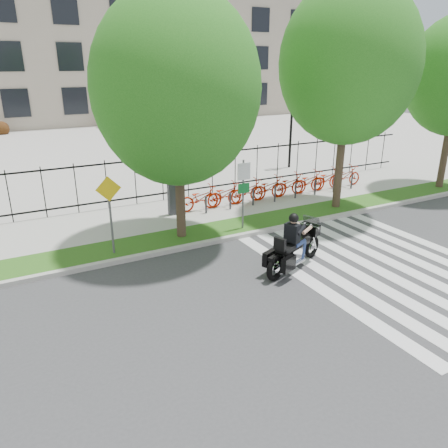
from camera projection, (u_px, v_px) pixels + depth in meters
name	position (u px, v px, depth m)	size (l,w,h in m)	color
ground	(250.00, 307.00, 11.00)	(120.00, 120.00, 0.00)	#39393B
curb	(185.00, 247.00, 14.37)	(60.00, 0.20, 0.15)	#AFACA5
grass_verge	(175.00, 239.00, 15.07)	(60.00, 1.50, 0.15)	#215014
sidewalk	(151.00, 218.00, 17.13)	(60.00, 3.50, 0.15)	#AFADA4
plaza	(70.00, 147.00, 31.64)	(80.00, 34.00, 0.10)	#AFADA4
crosswalk_stripes	(386.00, 267.00, 13.15)	(5.70, 8.00, 0.01)	silver
iron_fence	(135.00, 181.00, 18.21)	(30.00, 0.06, 2.00)	black
office_building	(23.00, 19.00, 44.66)	(60.00, 21.90, 20.15)	#A09381
lamp_post_right	(292.00, 112.00, 24.25)	(1.06, 0.70, 4.25)	black
street_tree_1	(176.00, 88.00, 13.46)	(5.28, 5.28, 7.94)	#3E2E22
street_tree_2	(349.00, 63.00, 16.31)	(5.27, 5.27, 8.65)	#3E2E22
bike_share_station	(278.00, 186.00, 19.32)	(10.02, 0.87, 1.50)	#2D2D33
sign_pole_regulatory	(243.00, 186.00, 15.29)	(0.50, 0.09, 2.50)	#59595B
sign_pole_warning	(110.00, 205.00, 13.20)	(0.78, 0.09, 2.49)	#59595B
motorcycle_rider	(295.00, 246.00, 12.85)	(2.63, 1.39, 2.13)	black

